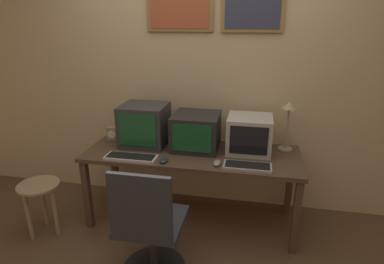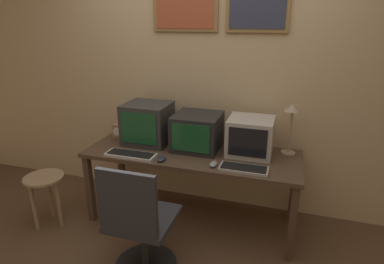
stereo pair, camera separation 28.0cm
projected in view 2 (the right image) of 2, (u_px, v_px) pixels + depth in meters
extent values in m
cube|color=#D1B284|center=(206.00, 77.00, 3.07)|extent=(8.00, 0.05, 2.60)
cube|color=olive|center=(185.00, 9.00, 2.89)|extent=(0.62, 0.02, 0.38)
cube|color=#AD4C2D|center=(184.00, 9.00, 2.88)|extent=(0.54, 0.01, 0.33)
cube|color=olive|center=(258.00, 6.00, 2.70)|extent=(0.54, 0.02, 0.43)
cube|color=#33384C|center=(257.00, 6.00, 2.69)|extent=(0.48, 0.01, 0.37)
cube|color=#4C3828|center=(192.00, 154.00, 2.87)|extent=(1.90, 0.69, 0.04)
cube|color=#4C3828|center=(90.00, 189.00, 2.98)|extent=(0.06, 0.06, 0.66)
cube|color=#4C3828|center=(292.00, 224.00, 2.47)|extent=(0.06, 0.06, 0.66)
cube|color=#4C3828|center=(121.00, 163.00, 3.51)|extent=(0.06, 0.06, 0.66)
cube|color=#4C3828|center=(293.00, 188.00, 3.00)|extent=(0.06, 0.06, 0.66)
cube|color=#333333|center=(148.00, 123.00, 3.04)|extent=(0.42, 0.38, 0.38)
cube|color=#194C28|center=(139.00, 129.00, 2.87)|extent=(0.34, 0.01, 0.29)
cube|color=black|center=(197.00, 131.00, 2.91)|extent=(0.41, 0.40, 0.32)
cube|color=#194C28|center=(190.00, 138.00, 2.72)|extent=(0.34, 0.01, 0.24)
cube|color=#B7B2A8|center=(250.00, 136.00, 2.79)|extent=(0.38, 0.36, 0.32)
cube|color=black|center=(247.00, 143.00, 2.62)|extent=(0.32, 0.01, 0.24)
cube|color=beige|center=(131.00, 155.00, 2.78)|extent=(0.44, 0.16, 0.02)
cube|color=black|center=(131.00, 153.00, 2.78)|extent=(0.41, 0.13, 0.00)
cube|color=#A8A399|center=(244.00, 169.00, 2.52)|extent=(0.38, 0.16, 0.02)
cube|color=black|center=(244.00, 167.00, 2.51)|extent=(0.35, 0.13, 0.00)
ellipsoid|color=#282D3D|center=(162.00, 159.00, 2.69)|extent=(0.07, 0.11, 0.03)
ellipsoid|color=gray|center=(214.00, 164.00, 2.59)|extent=(0.06, 0.11, 0.04)
cube|color=#A38456|center=(119.00, 131.00, 3.21)|extent=(0.11, 0.06, 0.13)
cylinder|color=white|center=(117.00, 132.00, 3.17)|extent=(0.08, 0.01, 0.08)
cylinder|color=tan|center=(288.00, 153.00, 2.83)|extent=(0.13, 0.13, 0.02)
cylinder|color=tan|center=(290.00, 131.00, 2.77)|extent=(0.02, 0.02, 0.38)
cone|color=tan|center=(293.00, 108.00, 2.70)|extent=(0.13, 0.13, 0.06)
cylinder|color=#282828|center=(145.00, 243.00, 2.43)|extent=(0.06, 0.06, 0.39)
cube|color=#2D2D33|center=(143.00, 218.00, 2.36)|extent=(0.46, 0.46, 0.04)
cube|color=#2D2D33|center=(127.00, 204.00, 2.08)|extent=(0.42, 0.04, 0.46)
cylinder|color=#9E7F5B|center=(44.00, 178.00, 2.87)|extent=(0.35, 0.35, 0.02)
cylinder|color=#9E7F5B|center=(59.00, 204.00, 2.92)|extent=(0.04, 0.04, 0.47)
cylinder|color=#9E7F5B|center=(50.00, 195.00, 3.06)|extent=(0.04, 0.04, 0.47)
cylinder|color=#9E7F5B|center=(34.00, 206.00, 2.88)|extent=(0.04, 0.04, 0.47)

